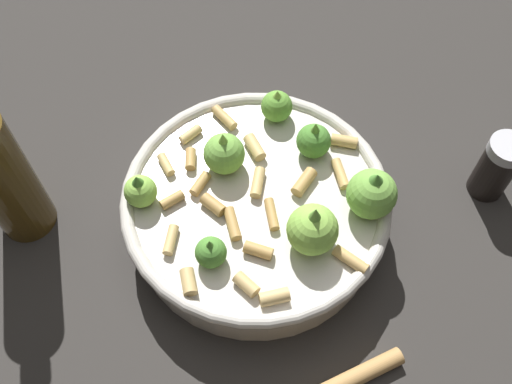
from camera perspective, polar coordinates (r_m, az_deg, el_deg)
ground_plane at (r=0.61m, az=-0.00°, el=-3.17°), size 2.40×2.40×0.00m
cooking_pan at (r=0.57m, az=0.29°, el=-1.40°), size 0.26×0.26×0.11m
pepper_shaker at (r=0.64m, az=22.61°, el=2.26°), size 0.04×0.04×0.08m
olive_oil_bottle at (r=0.59m, az=-23.91°, el=1.58°), size 0.06×0.06×0.21m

